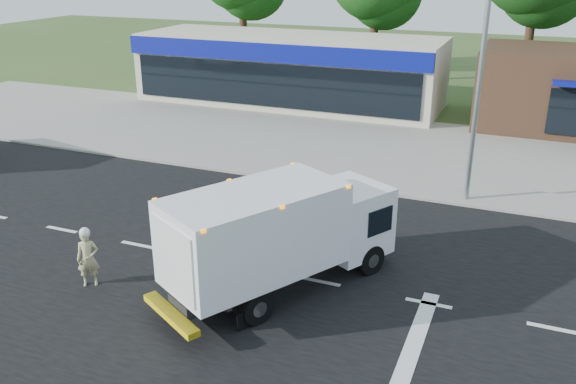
{
  "coord_description": "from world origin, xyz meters",
  "views": [
    {
      "loc": [
        4.78,
        -14.02,
        8.49
      ],
      "look_at": [
        -1.76,
        1.98,
        1.7
      ],
      "focal_mm": 38.0,
      "sensor_mm": 36.0,
      "label": 1
    }
  ],
  "objects": [
    {
      "name": "retail_strip_mall",
      "position": [
        -9.0,
        19.93,
        2.01
      ],
      "size": [
        18.0,
        6.2,
        4.0
      ],
      "color": "beige",
      "rests_on": "ground"
    },
    {
      "name": "ground",
      "position": [
        0.0,
        0.0,
        0.0
      ],
      "size": [
        120.0,
        120.0,
        0.0
      ],
      "primitive_type": "plane",
      "color": "#385123",
      "rests_on": "ground"
    },
    {
      "name": "parking_apron",
      "position": [
        0.0,
        14.0,
        0.01
      ],
      "size": [
        60.0,
        9.0,
        0.02
      ],
      "primitive_type": "cube",
      "color": "gray",
      "rests_on": "ground"
    },
    {
      "name": "traffic_signal_pole",
      "position": [
        2.35,
        7.6,
        4.92
      ],
      "size": [
        3.51,
        0.25,
        8.0
      ],
      "color": "gray",
      "rests_on": "ground"
    },
    {
      "name": "sidewalk",
      "position": [
        0.0,
        8.2,
        0.06
      ],
      "size": [
        60.0,
        2.4,
        0.12
      ],
      "primitive_type": "cube",
      "color": "gray",
      "rests_on": "ground"
    },
    {
      "name": "road_asphalt",
      "position": [
        0.0,
        0.0,
        0.0
      ],
      "size": [
        60.0,
        14.0,
        0.02
      ],
      "primitive_type": "cube",
      "color": "black",
      "rests_on": "ground"
    },
    {
      "name": "ems_box_truck",
      "position": [
        -0.88,
        -0.81,
        1.75
      ],
      "size": [
        5.19,
        6.99,
        3.03
      ],
      "rotation": [
        0.0,
        0.0,
        1.06
      ],
      "color": "black",
      "rests_on": "ground"
    },
    {
      "name": "lane_markings",
      "position": [
        1.35,
        -1.35,
        0.02
      ],
      "size": [
        55.2,
        7.0,
        0.01
      ],
      "color": "silver",
      "rests_on": "road_asphalt"
    },
    {
      "name": "emergency_worker",
      "position": [
        -5.76,
        -2.51,
        0.85
      ],
      "size": [
        0.7,
        0.65,
        1.72
      ],
      "rotation": [
        0.0,
        0.0,
        0.6
      ],
      "color": "tan",
      "rests_on": "ground"
    }
  ]
}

